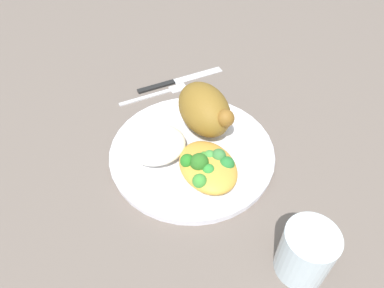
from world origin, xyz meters
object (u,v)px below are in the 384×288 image
at_px(fork, 158,93).
at_px(rice_pile, 157,144).
at_px(mac_cheese_with_broccoli, 209,165).
at_px(knife, 174,81).
at_px(plate, 192,152).
at_px(water_glass, 306,252).
at_px(roasted_chicken, 205,109).

bearing_deg(fork, rice_pile, -21.01).
distance_m(mac_cheese_with_broccoli, knife, 0.27).
height_order(plate, mac_cheese_with_broccoli, mac_cheese_with_broccoli).
bearing_deg(plate, mac_cheese_with_broccoli, 1.25).
bearing_deg(fork, mac_cheese_with_broccoli, -1.61).
xyz_separation_m(plate, fork, (-0.18, 0.01, -0.01)).
relative_size(rice_pile, mac_cheese_with_broccoli, 0.87).
xyz_separation_m(knife, water_glass, (0.44, -0.01, 0.04)).
bearing_deg(roasted_chicken, water_glass, 0.60).
relative_size(plate, mac_cheese_with_broccoli, 2.51).
relative_size(mac_cheese_with_broccoli, water_glass, 1.40).
height_order(plate, knife, plate).
bearing_deg(water_glass, fork, -175.00).
relative_size(plate, knife, 1.43).
bearing_deg(knife, plate, -14.51).
height_order(plate, fork, plate).
xyz_separation_m(roasted_chicken, water_glass, (0.27, 0.00, -0.02)).
bearing_deg(roasted_chicken, rice_pile, -78.11).
distance_m(rice_pile, fork, 0.18).
bearing_deg(knife, rice_pile, -30.00).
bearing_deg(rice_pile, plate, 71.56).
relative_size(roasted_chicken, knife, 0.65).
xyz_separation_m(rice_pile, knife, (-0.18, 0.11, -0.03)).
distance_m(roasted_chicken, water_glass, 0.27).
bearing_deg(mac_cheese_with_broccoli, roasted_chicken, 157.25).
distance_m(fork, water_glass, 0.42).
height_order(mac_cheese_with_broccoli, knife, mac_cheese_with_broccoli).
distance_m(plate, water_glass, 0.24).
distance_m(plate, fork, 0.18).
distance_m(plate, mac_cheese_with_broccoli, 0.06).
xyz_separation_m(roasted_chicken, mac_cheese_with_broccoli, (0.10, -0.04, -0.02)).
relative_size(roasted_chicken, fork, 0.86).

